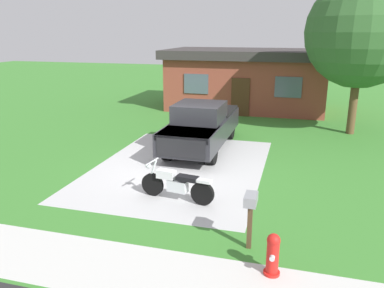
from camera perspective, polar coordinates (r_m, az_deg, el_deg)
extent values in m
plane|color=#3B7E2F|center=(13.40, -1.85, -3.45)|extent=(80.00, 80.00, 0.00)
cube|color=#BEBEBE|center=(13.40, -1.85, -3.44)|extent=(5.68, 7.85, 0.01)
cube|color=silver|center=(8.45, -14.66, -16.77)|extent=(36.00, 1.80, 0.01)
cylinder|color=black|center=(11.12, -5.87, -5.99)|extent=(0.67, 0.22, 0.66)
cylinder|color=black|center=(10.48, 1.55, -7.35)|extent=(0.67, 0.22, 0.66)
cube|color=silver|center=(10.73, -2.16, -6.24)|extent=(0.59, 0.34, 0.32)
cube|color=silver|center=(10.77, -3.85, -4.47)|extent=(0.55, 0.34, 0.24)
cube|color=black|center=(10.51, -0.70, -5.10)|extent=(0.64, 0.37, 0.12)
cube|color=silver|center=(10.34, 1.57, -5.48)|extent=(0.50, 0.27, 0.08)
cylinder|color=silver|center=(10.99, -5.92, -4.20)|extent=(0.34, 0.11, 0.77)
cylinder|color=silver|center=(10.88, -5.97, -2.63)|extent=(0.15, 0.70, 0.04)
sphere|color=silver|center=(10.98, -6.49, -3.23)|extent=(0.16, 0.16, 0.16)
cylinder|color=black|center=(13.60, 2.91, -1.29)|extent=(0.31, 0.84, 0.84)
cylinder|color=black|center=(14.05, -3.62, -0.73)|extent=(0.31, 0.84, 0.84)
cylinder|color=black|center=(16.90, 5.65, 2.18)|extent=(0.31, 0.84, 0.84)
cylinder|color=black|center=(17.26, 0.29, 2.57)|extent=(0.31, 0.84, 0.84)
cube|color=#28282D|center=(15.37, 1.50, 2.28)|extent=(2.05, 5.62, 0.80)
cube|color=#28282D|center=(13.57, -0.47, 1.67)|extent=(1.92, 1.92, 0.20)
cube|color=#28282D|center=(14.82, 1.13, 4.73)|extent=(1.82, 1.92, 0.70)
cube|color=#3F4C56|center=(14.09, 0.28, 3.70)|extent=(1.70, 0.18, 0.60)
cube|color=black|center=(16.78, 2.85, 4.35)|extent=(1.92, 2.42, 0.50)
cube|color=black|center=(12.80, -1.66, -0.64)|extent=(1.70, 0.12, 0.64)
cylinder|color=red|center=(7.87, 11.84, -16.25)|extent=(0.24, 0.24, 0.70)
sphere|color=red|center=(7.67, 12.01, -13.79)|extent=(0.26, 0.26, 0.26)
cylinder|color=silver|center=(7.94, 11.96, -15.10)|extent=(0.10, 0.12, 0.10)
cylinder|color=silver|center=(7.70, 11.81, -16.17)|extent=(0.10, 0.12, 0.10)
cylinder|color=red|center=(8.05, 11.70, -18.17)|extent=(0.32, 0.32, 0.06)
cube|color=#4C3823|center=(8.53, 8.55, -11.78)|extent=(0.10, 0.10, 1.10)
cube|color=gray|center=(8.26, 8.73, -8.11)|extent=(0.26, 0.48, 0.22)
cylinder|color=brown|center=(18.94, 22.79, 5.59)|extent=(0.36, 0.36, 2.82)
sphere|color=#35612F|center=(18.68, 23.87, 14.93)|extent=(4.79, 4.79, 4.79)
cube|color=brown|center=(23.86, 8.15, 8.91)|extent=(9.00, 5.00, 3.00)
cube|color=#383333|center=(23.70, 8.32, 13.10)|extent=(9.60, 5.60, 0.50)
cube|color=#4C2D19|center=(21.44, 7.18, 6.89)|extent=(1.00, 0.08, 2.10)
cube|color=#4C5966|center=(21.85, 0.62, 8.92)|extent=(1.40, 0.06, 1.10)
cube|color=#4C5966|center=(21.13, 14.08, 8.17)|extent=(1.40, 0.06, 1.10)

